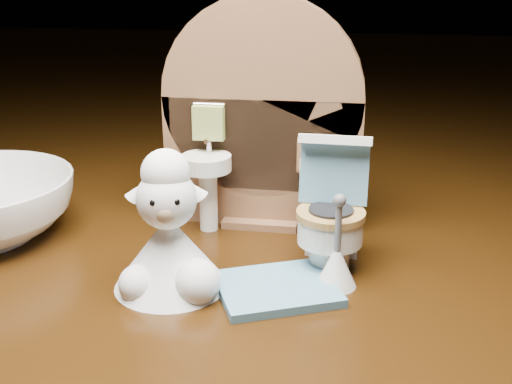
% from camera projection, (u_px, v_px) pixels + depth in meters
% --- Properties ---
extents(backdrop_panel, '(0.13, 0.05, 0.15)m').
position_uv_depth(backdrop_panel, '(261.00, 128.00, 0.42)').
color(backdrop_panel, brown).
rests_on(backdrop_panel, ground).
extents(toy_toilet, '(0.04, 0.05, 0.08)m').
position_uv_depth(toy_toilet, '(332.00, 218.00, 0.37)').
color(toy_toilet, white).
rests_on(toy_toilet, ground).
extents(bath_mat, '(0.08, 0.07, 0.00)m').
position_uv_depth(bath_mat, '(277.00, 288.00, 0.35)').
color(bath_mat, teal).
rests_on(bath_mat, ground).
extents(toilet_brush, '(0.02, 0.02, 0.05)m').
position_uv_depth(toilet_brush, '(337.00, 262.00, 0.35)').
color(toilet_brush, white).
rests_on(toilet_brush, ground).
extents(plush_lamb, '(0.06, 0.06, 0.08)m').
position_uv_depth(plush_lamb, '(169.00, 241.00, 0.34)').
color(plush_lamb, white).
rests_on(plush_lamb, ground).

